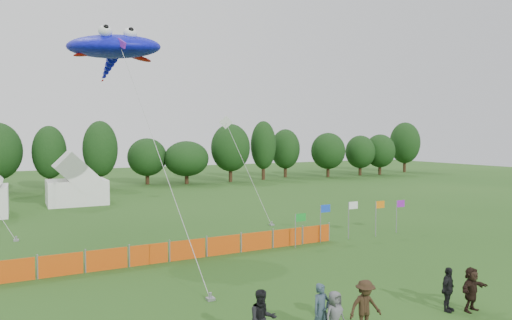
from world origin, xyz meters
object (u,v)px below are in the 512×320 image
barrier_fence (188,250)px  spectator_c (365,307)px  spectator_d (448,289)px  spectator_f (472,289)px  spectator_e (335,315)px  stingray_kite (113,48)px  tent_right (77,184)px  spectator_b (262,320)px  spectator_a (321,311)px

barrier_fence → spectator_c: size_ratio=10.28×
spectator_d → spectator_f: (0.77, -0.39, -0.00)m
barrier_fence → spectator_d: size_ratio=11.17×
spectator_e → stingray_kite: 21.12m
tent_right → spectator_b: bearing=-87.6°
spectator_c → stingray_kite: 21.37m
spectator_c → spectator_e: spectator_c is taller
spectator_c → spectator_f: bearing=5.2°
spectator_a → stingray_kite: bearing=95.8°
spectator_c → spectator_e: 1.13m
stingray_kite → tent_right: bearing=91.8°
barrier_fence → spectator_a: size_ratio=10.43×
spectator_a → stingray_kite: size_ratio=0.09×
tent_right → spectator_a: tent_right is taller
spectator_a → spectator_d: (5.32, -0.36, -0.06)m
spectator_d → spectator_e: (-5.02, 0.07, -0.04)m
spectator_a → spectator_f: (6.08, -0.75, -0.06)m
barrier_fence → spectator_f: spectator_f is taller
spectator_f → stingray_kite: bearing=108.6°
barrier_fence → spectator_b: 10.61m
spectator_e → spectator_f: bearing=-12.3°
stingray_kite → spectator_e: bearing=-79.8°
spectator_b → spectator_e: size_ratio=1.18×
tent_right → spectator_a: 33.72m
spectator_b → spectator_c: spectator_b is taller
spectator_a → spectator_d: spectator_a is taller
spectator_c → tent_right: bearing=107.4°
tent_right → spectator_f: bearing=-74.5°
spectator_e → spectator_f: 5.81m
spectator_b → spectator_e: 2.36m
spectator_d → spectator_e: spectator_d is taller
spectator_c → spectator_d: size_ratio=1.09×
spectator_f → stingray_kite: stingray_kite is taller
barrier_fence → spectator_c: (2.06, -11.06, 0.37)m
spectator_a → stingray_kite: stingray_kite is taller
stingray_kite → spectator_f: bearing=-63.8°
tent_right → spectator_d: 35.01m
spectator_d → spectator_a: bearing=158.2°
spectator_e → spectator_c: bearing=-13.9°
barrier_fence → spectator_a: spectator_a is taller
tent_right → spectator_a: (3.41, -33.53, -1.01)m
spectator_a → spectator_c: 1.47m
barrier_fence → stingray_kite: size_ratio=0.89×
spectator_b → spectator_f: size_ratio=1.13×
spectator_c → stingray_kite: stingray_kite is taller
spectator_d → barrier_fence: bearing=100.5°
spectator_a → spectator_c: size_ratio=0.99×
tent_right → spectator_e: 34.04m
spectator_b → stingray_kite: (-0.88, 17.38, 10.76)m
spectator_d → spectator_f: 0.86m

